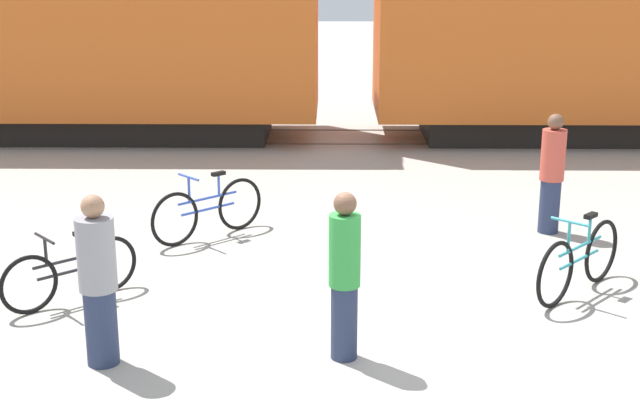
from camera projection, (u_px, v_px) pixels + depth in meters
The scene contains 10 objects.
ground_plane at pixel (360, 332), 9.31m from camera, with size 80.00×80.00×0.00m, color #A8A399.
freight_train at pixel (347, 2), 18.07m from camera, with size 55.67×2.89×5.33m.
rail_near at pixel (346, 144), 18.15m from camera, with size 67.67×0.07×0.01m, color #4C4238.
rail_far at pixel (345, 130), 19.53m from camera, with size 67.67×0.07×0.01m, color #4C4238.
bicycle_black at pixel (71, 272), 10.01m from camera, with size 1.27×1.15×0.84m.
bicycle_teal at pixel (579, 261), 10.24m from camera, with size 1.30×1.40×0.96m.
bicycle_blue at pixel (208, 210), 12.24m from camera, with size 1.37×1.30×0.93m.
person_in_green at pixel (344, 276), 8.51m from camera, with size 0.31×0.31×1.68m.
person_in_grey at pixel (98, 281), 8.40m from camera, with size 0.36×0.36×1.69m.
person_in_red at pixel (552, 174), 12.35m from camera, with size 0.34×0.34×1.69m.
Camera 1 is at (-0.30, -8.58, 3.89)m, focal length 50.00 mm.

